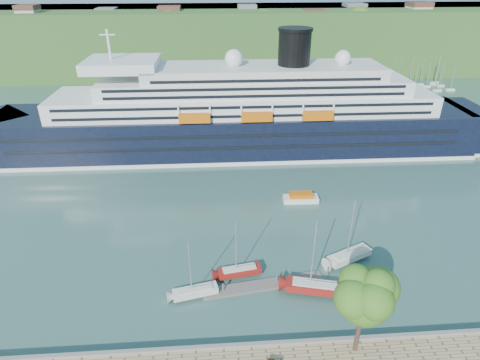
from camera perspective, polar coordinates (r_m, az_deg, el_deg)
name	(u,v)px	position (r m, az deg, el deg)	size (l,w,h in m)	color
ground	(264,349)	(49.23, 3.49, -22.89)	(400.00, 400.00, 0.00)	#30554F
far_hillside	(222,39)	(177.76, -2.59, 19.44)	(400.00, 50.00, 24.00)	#305E25
quay_coping	(265,344)	(48.22, 3.57, -22.21)	(220.00, 0.50, 0.30)	slate
cruise_ship	(234,93)	(90.42, -0.84, 12.23)	(121.82, 17.74, 27.36)	black
promenade_tree	(363,309)	(45.22, 17.03, -17.20)	(7.20, 7.20, 11.93)	#2D5817
floating_pontoon	(263,285)	(56.09, 3.36, -14.69)	(16.68, 2.04, 0.37)	slate
sailboat_white_near	(194,272)	(52.24, -6.57, -12.80)	(6.49, 1.80, 8.39)	silver
sailboat_red	(317,262)	(52.56, 10.92, -11.32)	(8.23, 2.29, 10.63)	maroon
sailboat_white_far	(353,233)	(59.26, 15.77, -7.30)	(7.71, 2.14, 9.96)	silver
tender_launch	(301,197)	(74.44, 8.64, -2.44)	(6.48, 2.22, 1.79)	#CA5E0B
sailboat_extra	(239,251)	(54.90, -0.09, -10.08)	(6.69, 1.86, 8.64)	maroon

